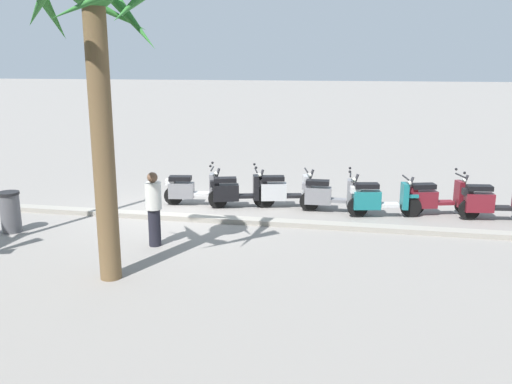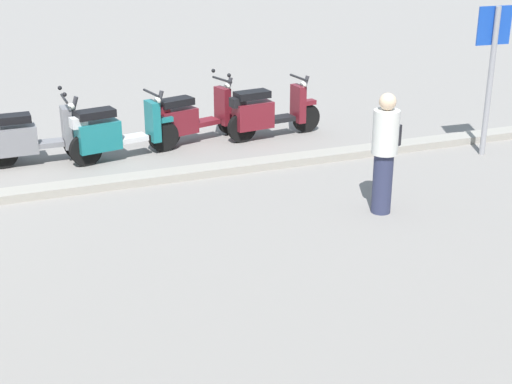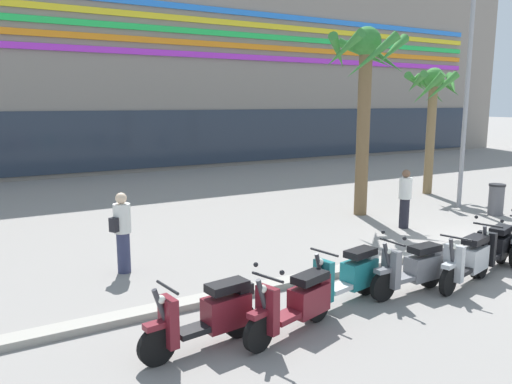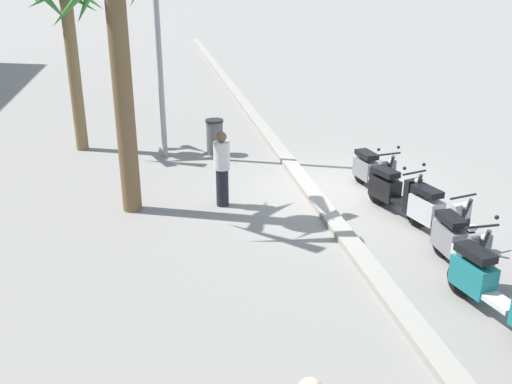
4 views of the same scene
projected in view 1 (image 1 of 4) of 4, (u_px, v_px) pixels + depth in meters
The scene contains 12 objects.
ground_plane at pixel (178, 213), 14.34m from camera, with size 200.00×200.00×0.00m, color gray.
curb_strip at pixel (170, 216), 13.77m from camera, with size 60.00×0.36×0.12m, color gray.
scooter_maroon_second_in_line at pixel (491, 202), 13.56m from camera, with size 1.83×0.60×1.04m.
scooter_maroon_mid_centre at pixel (434, 198), 14.03m from camera, with size 1.82×0.79×1.17m.
scooter_teal_gap_after_mid at pixel (378, 199), 13.83m from camera, with size 1.85×0.69×1.04m.
scooter_grey_lead_nearest at pixel (328, 195), 14.31m from camera, with size 1.74×0.56×1.17m.
scooter_silver_mid_rear at pixel (283, 191), 14.75m from camera, with size 1.76×0.72×1.04m.
scooter_black_last_in_row at pixel (235, 191), 14.71m from camera, with size 1.68×0.75×1.17m.
scooter_grey_mid_front at pixel (191, 189), 15.00m from camera, with size 1.77×0.63×1.17m.
palm_tree_mid_walkway at pixel (96, 46), 9.07m from camera, with size 2.54×2.46×5.52m.
pedestrian_strolling_near_curb at pixel (154, 208), 11.59m from camera, with size 0.34×0.34×1.60m.
litter_bin at pixel (10, 212), 12.61m from camera, with size 0.48×0.48×0.95m.
Camera 1 is at (-4.72, 13.15, 3.85)m, focal length 38.53 mm.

